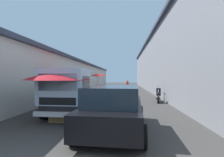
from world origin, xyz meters
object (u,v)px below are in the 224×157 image
at_px(fruit_stall_near_left, 98,77).
at_px(vendor_by_crates, 87,86).
at_px(hatchback_car, 114,108).
at_px(plastic_stool, 127,97).
at_px(parked_scooter, 158,96).
at_px(delivery_truck, 71,93).
at_px(vendor_in_shade, 127,87).
at_px(fruit_stall_far_left, 58,79).
at_px(fruit_stall_mid_lane, 71,75).

distance_m(fruit_stall_near_left, vendor_by_crates, 3.29).
bearing_deg(vendor_by_crates, hatchback_car, -163.74).
xyz_separation_m(fruit_stall_near_left, plastic_stool, (-8.67, -3.55, -1.42)).
xyz_separation_m(fruit_stall_near_left, parked_scooter, (-9.01, -5.75, -1.30)).
height_order(fruit_stall_near_left, vendor_by_crates, fruit_stall_near_left).
xyz_separation_m(delivery_truck, vendor_in_shade, (8.48, -2.56, -0.18)).
height_order(delivery_truck, vendor_by_crates, delivery_truck).
bearing_deg(vendor_in_shade, fruit_stall_near_left, 33.95).
distance_m(parked_scooter, plastic_stool, 2.22).
bearing_deg(plastic_stool, parked_scooter, -98.79).
bearing_deg(fruit_stall_far_left, vendor_by_crates, 6.81).
distance_m(hatchback_car, delivery_truck, 2.89).
xyz_separation_m(fruit_stall_far_left, delivery_truck, (0.72, -0.30, -0.61)).
xyz_separation_m(fruit_stall_near_left, vendor_by_crates, (-3.11, 0.63, -0.89)).
bearing_deg(parked_scooter, fruit_stall_far_left, 137.91).
xyz_separation_m(hatchback_car, delivery_truck, (2.01, 2.05, 0.30)).
bearing_deg(vendor_in_shade, parked_scooter, -149.62).
relative_size(fruit_stall_near_left, hatchback_car, 0.58).
xyz_separation_m(hatchback_car, plastic_stool, (7.17, -0.47, -0.41)).
bearing_deg(fruit_stall_mid_lane, fruit_stall_near_left, -0.05).
xyz_separation_m(delivery_truck, plastic_stool, (5.16, -2.51, -0.71)).
relative_size(delivery_truck, vendor_by_crates, 3.29).
xyz_separation_m(vendor_in_shade, plastic_stool, (-3.32, 0.05, -0.53)).
bearing_deg(plastic_stool, vendor_by_crates, 36.94).
height_order(fruit_stall_mid_lane, plastic_stool, fruit_stall_mid_lane).
relative_size(vendor_in_shade, plastic_stool, 3.47).
distance_m(hatchback_car, vendor_in_shade, 10.50).
bearing_deg(hatchback_car, vendor_by_crates, 16.26).
height_order(vendor_by_crates, plastic_stool, vendor_by_crates).
xyz_separation_m(fruit_stall_mid_lane, fruit_stall_far_left, (-3.96, -0.75, -0.23)).
bearing_deg(fruit_stall_far_left, plastic_stool, -25.56).
relative_size(parked_scooter, plastic_stool, 3.86).
bearing_deg(hatchback_car, delivery_truck, 45.53).
bearing_deg(parked_scooter, delivery_truck, 135.67).
bearing_deg(fruit_stall_near_left, hatchback_car, -168.98).
relative_size(hatchback_car, parked_scooter, 2.39).
xyz_separation_m(fruit_stall_far_left, hatchback_car, (-1.29, -2.35, -0.91)).
height_order(fruit_stall_far_left, hatchback_car, fruit_stall_far_left).
bearing_deg(vendor_by_crates, plastic_stool, -143.06).
bearing_deg(plastic_stool, hatchback_car, 176.28).
relative_size(delivery_truck, plastic_stool, 11.44).
bearing_deg(fruit_stall_far_left, fruit_stall_mid_lane, 10.69).
relative_size(fruit_stall_mid_lane, hatchback_car, 0.66).
relative_size(fruit_stall_far_left, plastic_stool, 6.26).
xyz_separation_m(fruit_stall_near_left, hatchback_car, (-15.84, -3.09, -1.01)).
distance_m(delivery_truck, vendor_by_crates, 10.85).
distance_m(hatchback_car, plastic_stool, 7.20).
distance_m(fruit_stall_near_left, vendor_in_shade, 6.51).
bearing_deg(delivery_truck, fruit_stall_mid_lane, 17.90).
relative_size(fruit_stall_far_left, fruit_stall_near_left, 1.17).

